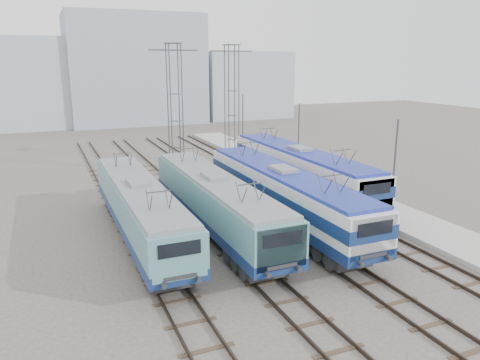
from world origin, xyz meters
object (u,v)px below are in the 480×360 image
locomotive_far_right (301,168)px  catenary_tower_west (175,103)px  locomotive_center_right (284,192)px  mast_rear (243,127)px  locomotive_far_left (140,207)px  catenary_tower_east (232,99)px  mast_mid (298,144)px  locomotive_center_left (216,201)px  mast_front (394,175)px

locomotive_far_right → catenary_tower_west: bearing=120.0°
locomotive_center_right → mast_rear: mast_rear is taller
locomotive_far_left → locomotive_far_right: (13.50, 4.56, 0.20)m
catenary_tower_east → locomotive_far_left: bearing=-126.0°
locomotive_center_right → catenary_tower_west: size_ratio=1.52×
locomotive_center_right → mast_rear: (6.35, 21.25, 1.18)m
catenary_tower_west → mast_rear: bearing=24.9°
locomotive_center_right → locomotive_far_right: locomotive_far_right is taller
catenary_tower_west → mast_rear: size_ratio=1.71×
locomotive_far_left → catenary_tower_west: size_ratio=1.44×
locomotive_center_right → mast_mid: size_ratio=2.60×
catenary_tower_west → catenary_tower_east: (6.50, 2.00, 0.00)m
locomotive_far_left → locomotive_center_left: size_ratio=0.98×
mast_front → catenary_tower_east: bearing=95.5°
locomotive_center_left → mast_mid: 14.07m
catenary_tower_west → locomotive_far_left: bearing=-112.6°
locomotive_far_left → locomotive_center_right: 9.06m
locomotive_center_left → catenary_tower_east: 21.26m
locomotive_center_right → mast_mid: 11.28m
locomotive_far_left → mast_rear: size_ratio=2.46×
locomotive_far_right → mast_rear: mast_rear is taller
locomotive_far_left → locomotive_center_left: locomotive_center_left is taller
locomotive_center_left → locomotive_far_right: locomotive_far_right is taller
catenary_tower_east → mast_rear: (2.10, 2.00, -3.14)m
catenary_tower_east → locomotive_center_right: bearing=-102.5°
locomotive_center_right → mast_rear: size_ratio=2.60×
mast_mid → mast_rear: bearing=90.0°
locomotive_center_left → mast_mid: (10.85, 8.86, 1.30)m
locomotive_far_right → catenary_tower_east: (-0.25, 13.67, 4.29)m
locomotive_center_left → mast_mid: bearing=39.2°
catenary_tower_east → mast_front: (2.10, -22.00, -3.14)m
locomotive_center_left → locomotive_center_right: locomotive_center_right is taller
catenary_tower_west → mast_mid: (8.60, -8.00, -3.14)m
catenary_tower_east → mast_rear: 4.28m
catenary_tower_west → mast_front: (8.60, -20.00, -3.14)m
locomotive_center_right → locomotive_far_right: size_ratio=0.99×
mast_mid → mast_rear: (0.00, 12.00, 0.00)m
locomotive_far_right → catenary_tower_east: bearing=91.0°
catenary_tower_east → mast_mid: (2.10, -10.00, -3.14)m
mast_mid → catenary_tower_west: bearing=137.1°
locomotive_center_right → locomotive_far_right: 7.16m
locomotive_far_right → catenary_tower_west: 14.15m
catenary_tower_east → locomotive_far_right: bearing=-89.0°
locomotive_far_right → catenary_tower_east: catenary_tower_east is taller
locomotive_far_right → locomotive_far_left: bearing=-161.3°
mast_mid → locomotive_center_left: bearing=-140.8°
locomotive_center_left → catenary_tower_west: size_ratio=1.47×
mast_front → mast_mid: (0.00, 12.00, 0.00)m
locomotive_center_left → locomotive_far_right: size_ratio=0.95×
locomotive_center_left → mast_rear: (10.85, 20.86, 1.30)m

